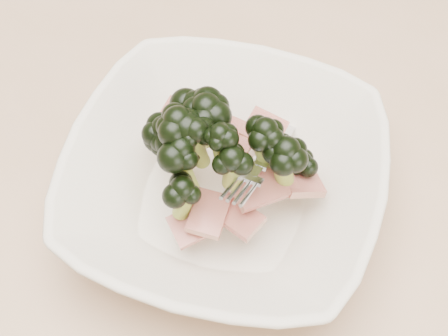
% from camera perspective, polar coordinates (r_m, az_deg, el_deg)
% --- Properties ---
extents(dining_table, '(1.20, 0.80, 0.75)m').
position_cam_1_polar(dining_table, '(0.67, -7.30, -2.61)').
color(dining_table, tan).
rests_on(dining_table, ground).
extents(broccoli_dish, '(0.34, 0.34, 0.12)m').
position_cam_1_polar(broccoli_dish, '(0.52, -0.16, -0.61)').
color(broccoli_dish, beige).
rests_on(broccoli_dish, dining_table).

